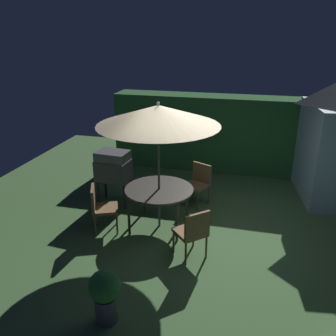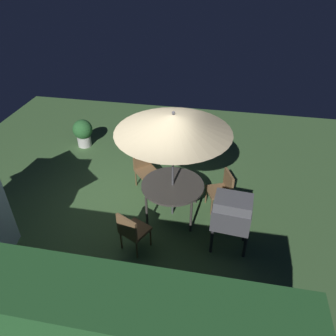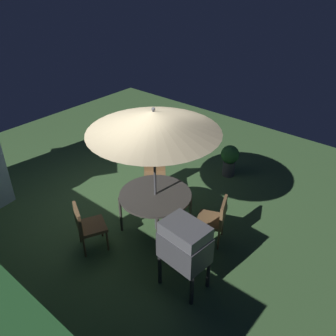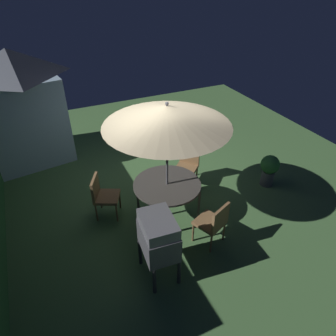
{
  "view_description": "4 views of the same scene",
  "coord_description": "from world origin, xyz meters",
  "px_view_note": "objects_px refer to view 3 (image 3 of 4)",
  "views": [
    {
      "loc": [
        0.83,
        -5.83,
        3.61
      ],
      "look_at": [
        -0.69,
        0.18,
        1.19
      ],
      "focal_mm": 38.25,
      "sensor_mm": 36.0,
      "label": 1
    },
    {
      "loc": [
        -1.74,
        5.36,
        4.91
      ],
      "look_at": [
        -0.67,
        -0.32,
        0.92
      ],
      "focal_mm": 35.02,
      "sensor_mm": 36.0,
      "label": 2
    },
    {
      "loc": [
        -4.34,
        3.87,
        4.45
      ],
      "look_at": [
        -0.78,
        -0.34,
        1.12
      ],
      "focal_mm": 37.72,
      "sensor_mm": 36.0,
      "label": 3
    },
    {
      "loc": [
        -5.12,
        2.06,
        4.31
      ],
      "look_at": [
        -0.74,
        0.01,
        1.08
      ],
      "focal_mm": 32.95,
      "sensor_mm": 36.0,
      "label": 4
    }
  ],
  "objects_px": {
    "patio_umbrella": "(154,122)",
    "bbq_grill": "(185,244)",
    "patio_table": "(155,197)",
    "chair_toward_hedge": "(86,224)",
    "chair_far_side": "(155,172)",
    "chair_near_shed": "(215,218)",
    "potted_plant_by_grill": "(132,125)",
    "potted_plant_by_shed": "(230,158)"
  },
  "relations": [
    {
      "from": "chair_far_side",
      "to": "chair_near_shed",
      "type": "bearing_deg",
      "value": 166.03
    },
    {
      "from": "bbq_grill",
      "to": "potted_plant_by_shed",
      "type": "height_order",
      "value": "bbq_grill"
    },
    {
      "from": "patio_umbrella",
      "to": "potted_plant_by_shed",
      "type": "height_order",
      "value": "patio_umbrella"
    },
    {
      "from": "patio_table",
      "to": "potted_plant_by_shed",
      "type": "height_order",
      "value": "patio_table"
    },
    {
      "from": "chair_toward_hedge",
      "to": "potted_plant_by_grill",
      "type": "relative_size",
      "value": 1.11
    },
    {
      "from": "bbq_grill",
      "to": "chair_near_shed",
      "type": "distance_m",
      "value": 1.2
    },
    {
      "from": "patio_umbrella",
      "to": "potted_plant_by_grill",
      "type": "bearing_deg",
      "value": -38.54
    },
    {
      "from": "chair_near_shed",
      "to": "potted_plant_by_grill",
      "type": "distance_m",
      "value": 4.51
    },
    {
      "from": "chair_near_shed",
      "to": "potted_plant_by_grill",
      "type": "relative_size",
      "value": 1.11
    },
    {
      "from": "patio_umbrella",
      "to": "bbq_grill",
      "type": "xyz_separation_m",
      "value": [
        -1.22,
        0.71,
        -1.35
      ]
    },
    {
      "from": "patio_umbrella",
      "to": "potted_plant_by_shed",
      "type": "distance_m",
      "value": 3.08
    },
    {
      "from": "chair_far_side",
      "to": "potted_plant_by_grill",
      "type": "height_order",
      "value": "chair_far_side"
    },
    {
      "from": "potted_plant_by_grill",
      "to": "patio_table",
      "type": "bearing_deg",
      "value": 141.46
    },
    {
      "from": "chair_near_shed",
      "to": "chair_toward_hedge",
      "type": "xyz_separation_m",
      "value": [
        1.58,
        1.57,
        0.0
      ]
    },
    {
      "from": "chair_near_shed",
      "to": "patio_umbrella",
      "type": "bearing_deg",
      "value": 22.76
    },
    {
      "from": "patio_umbrella",
      "to": "chair_near_shed",
      "type": "height_order",
      "value": "patio_umbrella"
    },
    {
      "from": "chair_toward_hedge",
      "to": "potted_plant_by_grill",
      "type": "height_order",
      "value": "chair_toward_hedge"
    },
    {
      "from": "patio_table",
      "to": "potted_plant_by_shed",
      "type": "distance_m",
      "value": 2.55
    },
    {
      "from": "patio_table",
      "to": "potted_plant_by_grill",
      "type": "height_order",
      "value": "potted_plant_by_grill"
    },
    {
      "from": "patio_table",
      "to": "chair_near_shed",
      "type": "distance_m",
      "value": 1.13
    },
    {
      "from": "patio_table",
      "to": "chair_far_side",
      "type": "relative_size",
      "value": 1.45
    },
    {
      "from": "patio_table",
      "to": "chair_toward_hedge",
      "type": "bearing_deg",
      "value": 63.72
    },
    {
      "from": "chair_near_shed",
      "to": "chair_far_side",
      "type": "relative_size",
      "value": 1.0
    },
    {
      "from": "chair_far_side",
      "to": "bbq_grill",
      "type": "bearing_deg",
      "value": 141.89
    },
    {
      "from": "bbq_grill",
      "to": "chair_near_shed",
      "type": "bearing_deg",
      "value": -80.21
    },
    {
      "from": "potted_plant_by_grill",
      "to": "chair_near_shed",
      "type": "bearing_deg",
      "value": 153.9
    },
    {
      "from": "patio_table",
      "to": "chair_far_side",
      "type": "bearing_deg",
      "value": -47.23
    },
    {
      "from": "chair_near_shed",
      "to": "patio_table",
      "type": "bearing_deg",
      "value": 22.76
    },
    {
      "from": "patio_umbrella",
      "to": "bbq_grill",
      "type": "height_order",
      "value": "patio_umbrella"
    },
    {
      "from": "bbq_grill",
      "to": "chair_near_shed",
      "type": "relative_size",
      "value": 1.33
    },
    {
      "from": "chair_toward_hedge",
      "to": "patio_table",
      "type": "bearing_deg",
      "value": -116.28
    },
    {
      "from": "bbq_grill",
      "to": "chair_far_side",
      "type": "bearing_deg",
      "value": -38.11
    },
    {
      "from": "chair_far_side",
      "to": "potted_plant_by_shed",
      "type": "relative_size",
      "value": 1.18
    },
    {
      "from": "bbq_grill",
      "to": "potted_plant_by_grill",
      "type": "bearing_deg",
      "value": -36.35
    },
    {
      "from": "bbq_grill",
      "to": "chair_far_side",
      "type": "distance_m",
      "value": 2.61
    },
    {
      "from": "chair_toward_hedge",
      "to": "potted_plant_by_shed",
      "type": "distance_m",
      "value": 3.72
    },
    {
      "from": "patio_table",
      "to": "chair_toward_hedge",
      "type": "xyz_separation_m",
      "value": [
        0.56,
        1.14,
        -0.21
      ]
    },
    {
      "from": "patio_table",
      "to": "chair_far_side",
      "type": "xyz_separation_m",
      "value": [
        0.82,
        -0.89,
        -0.21
      ]
    },
    {
      "from": "patio_table",
      "to": "chair_toward_hedge",
      "type": "relative_size",
      "value": 1.45
    },
    {
      "from": "chair_far_side",
      "to": "chair_toward_hedge",
      "type": "distance_m",
      "value": 2.04
    },
    {
      "from": "chair_near_shed",
      "to": "chair_toward_hedge",
      "type": "height_order",
      "value": "same"
    },
    {
      "from": "chair_near_shed",
      "to": "potted_plant_by_shed",
      "type": "xyz_separation_m",
      "value": [
        1.0,
        -2.1,
        -0.08
      ]
    }
  ]
}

